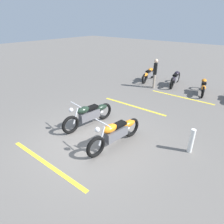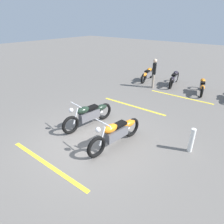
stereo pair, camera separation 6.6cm
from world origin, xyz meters
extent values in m
plane|color=#66605B|center=(0.00, 0.00, 0.00)|extent=(60.00, 60.00, 0.00)
torus|color=black|center=(-0.40, -0.69, 0.34)|extent=(0.68, 0.18, 0.67)
torus|color=black|center=(1.15, -0.86, 0.34)|extent=(0.68, 0.18, 0.67)
cube|color=#59595E|center=(0.43, -0.78, 0.42)|extent=(0.86, 0.31, 0.32)
ellipsoid|color=orange|center=(0.16, -0.75, 0.72)|extent=(0.55, 0.34, 0.24)
ellipsoid|color=orange|center=(1.00, -0.84, 0.56)|extent=(0.58, 0.30, 0.22)
cube|color=black|center=(0.56, -0.79, 0.70)|extent=(0.46, 0.29, 0.09)
cylinder|color=silver|center=(-0.17, -0.71, 0.60)|extent=(0.27, 0.09, 0.56)
cylinder|color=silver|center=(-0.12, -0.72, 1.02)|extent=(0.11, 0.62, 0.04)
sphere|color=silver|center=(-0.32, -0.70, 0.88)|extent=(0.15, 0.15, 0.15)
cylinder|color=silver|center=(0.84, -0.69, 0.26)|extent=(0.71, 0.17, 0.09)
torus|color=black|center=(-0.05, 0.87, 0.34)|extent=(0.68, 0.19, 0.67)
torus|color=black|center=(1.50, 0.68, 0.34)|extent=(0.68, 0.19, 0.67)
cube|color=#59595E|center=(0.77, 0.77, 0.42)|extent=(0.86, 0.32, 0.32)
ellipsoid|color=black|center=(0.50, 0.80, 0.72)|extent=(0.55, 0.34, 0.24)
ellipsoid|color=black|center=(1.34, 0.70, 0.56)|extent=(0.59, 0.31, 0.22)
cube|color=black|center=(0.90, 0.75, 0.70)|extent=(0.47, 0.29, 0.09)
cylinder|color=silver|center=(0.18, 0.84, 0.60)|extent=(0.27, 0.09, 0.56)
cylinder|color=silver|center=(0.23, 0.84, 1.02)|extent=(0.11, 0.62, 0.04)
sphere|color=silver|center=(0.03, 0.86, 0.88)|extent=(0.15, 0.15, 0.15)
cylinder|color=silver|center=(1.19, 0.86, 0.26)|extent=(0.71, 0.18, 0.09)
torus|color=black|center=(7.70, -1.21, 0.30)|extent=(0.60, 0.27, 0.60)
torus|color=black|center=(6.37, -1.62, 0.30)|extent=(0.60, 0.27, 0.60)
cube|color=#59595E|center=(7.00, -1.43, 0.37)|extent=(0.77, 0.41, 0.28)
ellipsoid|color=orange|center=(7.23, -1.36, 0.64)|extent=(0.52, 0.37, 0.21)
ellipsoid|color=orange|center=(6.51, -1.58, 0.50)|extent=(0.54, 0.35, 0.20)
cube|color=black|center=(6.88, -1.46, 0.62)|extent=(0.44, 0.32, 0.08)
torus|color=black|center=(8.14, 0.42, 0.32)|extent=(0.66, 0.22, 0.65)
torus|color=black|center=(6.65, 0.16, 0.32)|extent=(0.66, 0.22, 0.65)
cube|color=#59595E|center=(7.35, 0.28, 0.41)|extent=(0.84, 0.35, 0.31)
ellipsoid|color=black|center=(7.60, 0.32, 0.70)|extent=(0.54, 0.35, 0.23)
ellipsoid|color=black|center=(6.80, 0.18, 0.54)|extent=(0.57, 0.32, 0.21)
cube|color=black|center=(7.22, 0.26, 0.68)|extent=(0.46, 0.30, 0.09)
torus|color=black|center=(7.95, 2.09, 0.31)|extent=(0.63, 0.19, 0.62)
torus|color=black|center=(6.52, 1.89, 0.31)|extent=(0.63, 0.19, 0.62)
cube|color=#59595E|center=(7.19, 1.98, 0.39)|extent=(0.80, 0.31, 0.30)
ellipsoid|color=orange|center=(7.44, 2.02, 0.67)|extent=(0.51, 0.32, 0.22)
ellipsoid|color=orange|center=(6.66, 1.91, 0.52)|extent=(0.55, 0.29, 0.20)
cube|color=black|center=(7.07, 1.97, 0.65)|extent=(0.44, 0.28, 0.08)
cylinder|color=gray|center=(6.11, 1.02, 0.40)|extent=(0.12, 0.12, 0.80)
cylinder|color=gray|center=(6.26, 1.07, 0.40)|extent=(0.12, 0.12, 0.80)
cube|color=black|center=(6.18, 1.04, 1.11)|extent=(0.28, 0.25, 0.63)
sphere|color=beige|center=(6.18, 1.04, 1.54)|extent=(0.22, 0.22, 0.22)
cylinder|color=white|center=(1.58, -2.71, 0.39)|extent=(0.14, 0.14, 0.79)
cube|color=yellow|center=(-1.52, 0.16, 0.00)|extent=(0.25, 3.20, 0.01)
cube|color=yellow|center=(3.25, 0.47, 0.00)|extent=(0.25, 3.20, 0.01)
cube|color=yellow|center=(5.77, -0.79, 0.00)|extent=(0.25, 3.20, 0.01)
camera|label=1|loc=(-3.51, -3.90, 3.66)|focal=30.49mm
camera|label=2|loc=(-3.55, -3.85, 3.66)|focal=30.49mm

